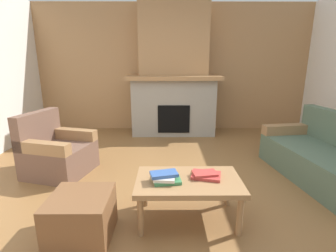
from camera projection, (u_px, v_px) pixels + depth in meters
ground at (179, 193)px, 2.97m from camera, size 9.00×9.00×0.00m
wall_back_wood_panel at (173, 69)px, 5.53m from camera, size 6.00×0.12×2.70m
fireplace at (173, 78)px, 5.21m from camera, size 1.90×0.82×2.70m
couch at (330, 160)px, 3.21m from camera, size 1.08×1.90×0.85m
armchair at (57, 152)px, 3.45m from camera, size 0.93×0.93×0.85m
coffee_table at (188, 184)px, 2.39m from camera, size 1.00×0.60×0.43m
ottoman at (81, 217)px, 2.19m from camera, size 0.52×0.52×0.40m
book_stack_near_edge at (165, 177)px, 2.33m from camera, size 0.30×0.23×0.09m
book_stack_center at (206, 175)px, 2.42m from camera, size 0.32×0.27×0.05m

